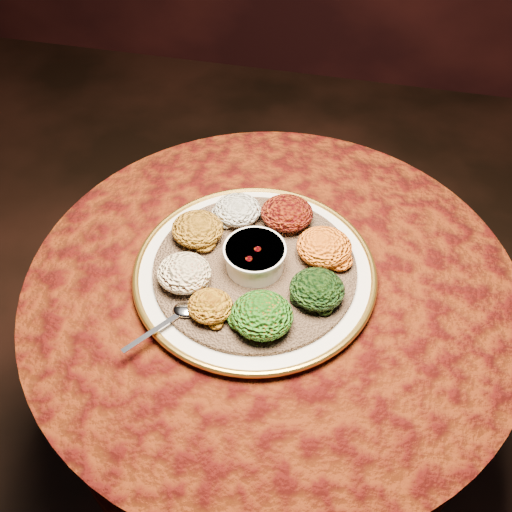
# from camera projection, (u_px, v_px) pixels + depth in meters

# --- Properties ---
(table) EXTENTS (0.96, 0.96, 0.73)m
(table) POSITION_uv_depth(u_px,v_px,m) (271.00, 333.00, 1.23)
(table) COLOR black
(table) RESTS_ON ground
(platter) EXTENTS (0.54, 0.54, 0.02)m
(platter) POSITION_uv_depth(u_px,v_px,m) (255.00, 271.00, 1.10)
(platter) COLOR beige
(platter) RESTS_ON table
(injera) EXTENTS (0.40, 0.40, 0.01)m
(injera) POSITION_uv_depth(u_px,v_px,m) (255.00, 268.00, 1.09)
(injera) COLOR brown
(injera) RESTS_ON platter
(stew_bowl) EXTENTS (0.12, 0.12, 0.05)m
(stew_bowl) POSITION_uv_depth(u_px,v_px,m) (255.00, 256.00, 1.07)
(stew_bowl) COLOR white
(stew_bowl) RESTS_ON injera
(spoon) EXTENTS (0.10, 0.12, 0.01)m
(spoon) POSITION_uv_depth(u_px,v_px,m) (180.00, 313.00, 1.01)
(spoon) COLOR silver
(spoon) RESTS_ON injera
(portion_ayib) EXTENTS (0.10, 0.09, 0.05)m
(portion_ayib) POSITION_uv_depth(u_px,v_px,m) (238.00, 210.00, 1.16)
(portion_ayib) COLOR beige
(portion_ayib) RESTS_ON injera
(portion_kitfo) EXTENTS (0.11, 0.10, 0.05)m
(portion_kitfo) POSITION_uv_depth(u_px,v_px,m) (287.00, 213.00, 1.15)
(portion_kitfo) COLOR black
(portion_kitfo) RESTS_ON injera
(portion_tikil) EXTENTS (0.11, 0.10, 0.05)m
(portion_tikil) POSITION_uv_depth(u_px,v_px,m) (324.00, 247.00, 1.09)
(portion_tikil) COLOR #CB6E10
(portion_tikil) RESTS_ON injera
(portion_gomen) EXTENTS (0.10, 0.10, 0.05)m
(portion_gomen) POSITION_uv_depth(u_px,v_px,m) (317.00, 289.00, 1.02)
(portion_gomen) COLOR black
(portion_gomen) RESTS_ON injera
(portion_mixveg) EXTENTS (0.11, 0.10, 0.05)m
(portion_mixveg) POSITION_uv_depth(u_px,v_px,m) (262.00, 315.00, 0.98)
(portion_mixveg) COLOR #9F320A
(portion_mixveg) RESTS_ON injera
(portion_kik) EXTENTS (0.08, 0.08, 0.04)m
(portion_kik) POSITION_uv_depth(u_px,v_px,m) (210.00, 306.00, 1.00)
(portion_kik) COLOR #A26A0E
(portion_kik) RESTS_ON injera
(portion_timatim) EXTENTS (0.10, 0.10, 0.05)m
(portion_timatim) POSITION_uv_depth(u_px,v_px,m) (184.00, 273.00, 1.04)
(portion_timatim) COLOR maroon
(portion_timatim) RESTS_ON injera
(portion_shiro) EXTENTS (0.10, 0.10, 0.05)m
(portion_shiro) POSITION_uv_depth(u_px,v_px,m) (198.00, 229.00, 1.12)
(portion_shiro) COLOR #9E6013
(portion_shiro) RESTS_ON injera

